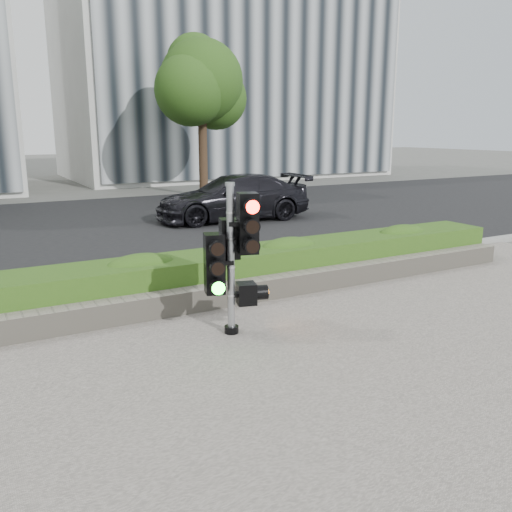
% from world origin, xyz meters
% --- Properties ---
extents(ground, '(120.00, 120.00, 0.00)m').
position_xyz_m(ground, '(0.00, 0.00, 0.00)').
color(ground, '#51514C').
rests_on(ground, ground).
extents(sidewalk, '(16.00, 11.00, 0.03)m').
position_xyz_m(sidewalk, '(0.00, -2.50, 0.01)').
color(sidewalk, '#9E9389').
rests_on(sidewalk, ground).
extents(road, '(60.00, 13.00, 0.02)m').
position_xyz_m(road, '(0.00, 10.00, 0.01)').
color(road, black).
rests_on(road, ground).
extents(curb, '(60.00, 0.25, 0.12)m').
position_xyz_m(curb, '(0.00, 3.15, 0.06)').
color(curb, gray).
rests_on(curb, ground).
extents(stone_wall, '(12.00, 0.32, 0.34)m').
position_xyz_m(stone_wall, '(0.00, 1.90, 0.20)').
color(stone_wall, gray).
rests_on(stone_wall, sidewalk).
extents(hedge, '(12.00, 1.00, 0.68)m').
position_xyz_m(hedge, '(0.00, 2.55, 0.37)').
color(hedge, '#5C8A2A').
rests_on(hedge, sidewalk).
extents(building_right, '(18.00, 10.00, 12.00)m').
position_xyz_m(building_right, '(11.00, 25.00, 6.00)').
color(building_right, '#B7B7B2').
rests_on(building_right, ground).
extents(tree_right, '(4.10, 3.58, 6.53)m').
position_xyz_m(tree_right, '(5.48, 15.55, 4.48)').
color(tree_right, black).
rests_on(tree_right, ground).
extents(traffic_signal, '(0.74, 0.60, 2.02)m').
position_xyz_m(traffic_signal, '(-0.49, 0.80, 1.15)').
color(traffic_signal, black).
rests_on(traffic_signal, sidewalk).
extents(car_dark, '(4.82, 2.23, 1.36)m').
position_xyz_m(car_dark, '(3.74, 9.25, 0.70)').
color(car_dark, black).
rests_on(car_dark, road).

